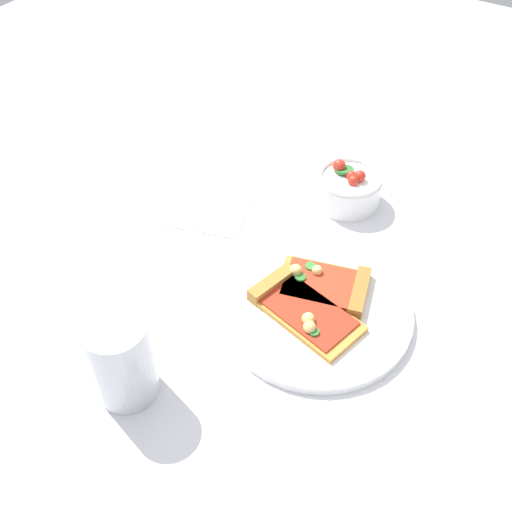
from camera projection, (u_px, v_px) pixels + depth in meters
ground_plane at (304, 298)px, 0.87m from camera, size 2.40×2.40×0.00m
plate at (316, 310)px, 0.85m from camera, size 0.27×0.27×0.01m
pizza_slice_near at (328, 285)px, 0.86m from camera, size 0.15×0.12×0.03m
pizza_slice_far at (300, 308)px, 0.83m from camera, size 0.17×0.11×0.02m
salad_bowl at (348, 188)px, 1.01m from camera, size 0.11×0.11×0.07m
soda_glass at (122, 362)px, 0.72m from camera, size 0.08×0.08×0.13m
paper_napkin at (209, 212)px, 1.00m from camera, size 0.15×0.13×0.00m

